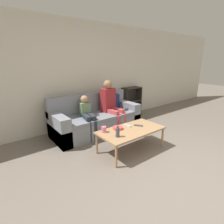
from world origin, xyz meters
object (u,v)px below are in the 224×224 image
at_px(tv_remote_0, 128,125).
at_px(bottle, 118,132).
at_px(person_child, 87,114).
at_px(snack_bowl, 118,128).
at_px(couch, 96,119).
at_px(bookshelf, 131,105).
at_px(person_adult, 110,101).
at_px(coffee_table, 131,131).
at_px(tv_remote_1, 138,125).
at_px(cup_near, 104,129).

height_order(tv_remote_0, bottle, bottle).
bearing_deg(bottle, person_child, 86.20).
bearing_deg(snack_bowl, bottle, -129.95).
height_order(couch, bookshelf, couch).
bearing_deg(person_adult, snack_bowl, -128.57).
bearing_deg(bottle, coffee_table, 13.10).
bearing_deg(tv_remote_1, cup_near, 132.86).
relative_size(person_adult, tv_remote_0, 7.01).
distance_m(coffee_table, tv_remote_1, 0.25).
relative_size(coffee_table, bottle, 6.33).
relative_size(person_child, cup_near, 8.59).
height_order(person_child, snack_bowl, person_child).
distance_m(person_adult, bottle, 1.44).
height_order(person_child, tv_remote_1, person_child).
bearing_deg(cup_near, person_child, 80.10).
bearing_deg(couch, tv_remote_0, -85.39).
xyz_separation_m(tv_remote_0, bottle, (-0.48, -0.27, 0.07)).
distance_m(cup_near, snack_bowl, 0.30).
bearing_deg(tv_remote_0, coffee_table, -116.84).
xyz_separation_m(cup_near, snack_bowl, (0.29, -0.04, -0.03)).
height_order(bookshelf, snack_bowl, bookshelf).
distance_m(tv_remote_0, bottle, 0.55).
distance_m(bookshelf, tv_remote_0, 2.11).
bearing_deg(tv_remote_0, bookshelf, 38.26).
height_order(person_adult, person_child, person_adult).
distance_m(tv_remote_1, bottle, 0.67).
height_order(bookshelf, person_child, person_child).
xyz_separation_m(cup_near, bottle, (0.07, -0.30, 0.03)).
xyz_separation_m(cup_near, tv_remote_0, (0.55, -0.03, -0.04)).
height_order(couch, bottle, couch).
xyz_separation_m(bookshelf, coffee_table, (-1.57, -1.65, 0.07)).
relative_size(snack_bowl, bottle, 0.94).
height_order(coffee_table, bottle, bottle).
bearing_deg(tv_remote_0, person_adult, 67.05).
xyz_separation_m(tv_remote_0, tv_remote_1, (0.17, -0.13, 0.00)).
bearing_deg(person_child, snack_bowl, -70.37).
bearing_deg(person_child, cup_near, -89.67).
bearing_deg(snack_bowl, cup_near, 172.83).
xyz_separation_m(couch, bookshelf, (1.58, 0.45, 0.02)).
distance_m(person_adult, snack_bowl, 1.12).
xyz_separation_m(coffee_table, snack_bowl, (-0.19, 0.17, 0.06)).
height_order(bookshelf, coffee_table, bookshelf).
bearing_deg(person_child, bookshelf, 27.62).
relative_size(couch, coffee_table, 1.66).
relative_size(bookshelf, snack_bowl, 4.65).
xyz_separation_m(coffee_table, cup_near, (-0.48, 0.21, 0.09)).
xyz_separation_m(bookshelf, cup_near, (-2.05, -1.44, 0.16)).
height_order(bookshelf, bottle, bookshelf).
distance_m(person_child, bottle, 1.15).
relative_size(person_adult, tv_remote_1, 7.29).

